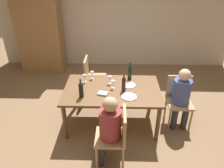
{
  "coord_description": "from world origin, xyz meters",
  "views": [
    {
      "loc": [
        0.09,
        -3.31,
        2.74
      ],
      "look_at": [
        0.0,
        0.0,
        0.84
      ],
      "focal_mm": 35.18,
      "sensor_mm": 36.0,
      "label": 1
    }
  ],
  "objects_px": {
    "chair_near": "(116,134)",
    "chair_right_end": "(179,93)",
    "dining_table": "(112,93)",
    "wine_bottle_short_olive": "(124,84)",
    "person_man_bearded": "(108,127)",
    "wine_glass_near_right": "(85,77)",
    "wine_glass_centre": "(92,74)",
    "wine_bottle_tall_green": "(130,72)",
    "handbag": "(112,92)",
    "wine_glass_near_left": "(110,78)",
    "dinner_plate_host": "(129,97)",
    "person_woman_host": "(182,95)",
    "wine_glass_far": "(113,83)",
    "armoire_cabinet": "(40,31)",
    "wine_bottle_dark_red": "(81,89)",
    "dinner_plate_guest_left": "(129,85)",
    "chair_far_left": "(92,75)"
  },
  "relations": [
    {
      "from": "wine_bottle_tall_green",
      "to": "handbag",
      "type": "bearing_deg",
      "value": 123.0
    },
    {
      "from": "handbag",
      "to": "dinner_plate_host",
      "type": "bearing_deg",
      "value": -74.59
    },
    {
      "from": "wine_glass_near_left",
      "to": "wine_glass_centre",
      "type": "relative_size",
      "value": 1.0
    },
    {
      "from": "dining_table",
      "to": "wine_glass_far",
      "type": "height_order",
      "value": "wine_glass_far"
    },
    {
      "from": "wine_bottle_tall_green",
      "to": "wine_glass_centre",
      "type": "xyz_separation_m",
      "value": [
        -0.71,
        0.01,
        -0.04
      ]
    },
    {
      "from": "armoire_cabinet",
      "to": "person_woman_host",
      "type": "height_order",
      "value": "armoire_cabinet"
    },
    {
      "from": "person_man_bearded",
      "to": "wine_glass_near_right",
      "type": "xyz_separation_m",
      "value": [
        -0.49,
        1.16,
        0.18
      ]
    },
    {
      "from": "person_man_bearded",
      "to": "wine_glass_near_right",
      "type": "height_order",
      "value": "person_man_bearded"
    },
    {
      "from": "chair_near",
      "to": "chair_right_end",
      "type": "bearing_deg",
      "value": -47.77
    },
    {
      "from": "wine_glass_centre",
      "to": "handbag",
      "type": "xyz_separation_m",
      "value": [
        0.36,
        0.53,
        -0.74
      ]
    },
    {
      "from": "armoire_cabinet",
      "to": "chair_right_end",
      "type": "distance_m",
      "value": 3.87
    },
    {
      "from": "person_woman_host",
      "to": "dining_table",
      "type": "bearing_deg",
      "value": -1.21
    },
    {
      "from": "dining_table",
      "to": "chair_near",
      "type": "height_order",
      "value": "chair_near"
    },
    {
      "from": "wine_glass_far",
      "to": "dinner_plate_guest_left",
      "type": "xyz_separation_m",
      "value": [
        0.28,
        0.1,
        -0.1
      ]
    },
    {
      "from": "wine_glass_far",
      "to": "person_man_bearded",
      "type": "bearing_deg",
      "value": -92.66
    },
    {
      "from": "chair_right_end",
      "to": "wine_bottle_dark_red",
      "type": "bearing_deg",
      "value": 12.76
    },
    {
      "from": "person_woman_host",
      "to": "wine_glass_near_left",
      "type": "relative_size",
      "value": 7.66
    },
    {
      "from": "wine_glass_near_right",
      "to": "wine_glass_far",
      "type": "relative_size",
      "value": 1.0
    },
    {
      "from": "person_woman_host",
      "to": "wine_glass_far",
      "type": "xyz_separation_m",
      "value": [
        -1.21,
        0.06,
        0.19
      ]
    },
    {
      "from": "chair_near",
      "to": "wine_glass_near_left",
      "type": "relative_size",
      "value": 6.17
    },
    {
      "from": "wine_glass_centre",
      "to": "dinner_plate_host",
      "type": "relative_size",
      "value": 0.59
    },
    {
      "from": "dining_table",
      "to": "wine_bottle_short_olive",
      "type": "relative_size",
      "value": 5.53
    },
    {
      "from": "person_man_bearded",
      "to": "wine_glass_near_right",
      "type": "bearing_deg",
      "value": 22.75
    },
    {
      "from": "wine_glass_near_left",
      "to": "dinner_plate_host",
      "type": "distance_m",
      "value": 0.57
    },
    {
      "from": "dinner_plate_host",
      "to": "dinner_plate_guest_left",
      "type": "distance_m",
      "value": 0.39
    },
    {
      "from": "chair_right_end",
      "to": "wine_glass_far",
      "type": "height_order",
      "value": "chair_right_end"
    },
    {
      "from": "chair_near",
      "to": "person_man_bearded",
      "type": "xyz_separation_m",
      "value": [
        -0.11,
        -0.0,
        0.13
      ]
    },
    {
      "from": "chair_right_end",
      "to": "dinner_plate_host",
      "type": "relative_size",
      "value": 3.62
    },
    {
      "from": "dining_table",
      "to": "chair_far_left",
      "type": "height_order",
      "value": "chair_far_left"
    },
    {
      "from": "chair_right_end",
      "to": "wine_glass_near_right",
      "type": "distance_m",
      "value": 1.76
    },
    {
      "from": "chair_near",
      "to": "handbag",
      "type": "height_order",
      "value": "chair_near"
    },
    {
      "from": "chair_right_end",
      "to": "wine_glass_far",
      "type": "xyz_separation_m",
      "value": [
        -1.21,
        -0.09,
        0.25
      ]
    },
    {
      "from": "chair_right_end",
      "to": "dinner_plate_host",
      "type": "xyz_separation_m",
      "value": [
        -0.94,
        -0.38,
        0.15
      ]
    },
    {
      "from": "armoire_cabinet",
      "to": "dinner_plate_host",
      "type": "height_order",
      "value": "armoire_cabinet"
    },
    {
      "from": "wine_bottle_dark_red",
      "to": "wine_glass_near_right",
      "type": "distance_m",
      "value": 0.52
    },
    {
      "from": "wine_glass_centre",
      "to": "wine_glass_far",
      "type": "relative_size",
      "value": 1.0
    },
    {
      "from": "chair_right_end",
      "to": "wine_bottle_short_olive",
      "type": "xyz_separation_m",
      "value": [
        -1.02,
        -0.17,
        0.29
      ]
    },
    {
      "from": "chair_far_left",
      "to": "wine_bottle_tall_green",
      "type": "bearing_deg",
      "value": 55.46
    },
    {
      "from": "person_woman_host",
      "to": "handbag",
      "type": "height_order",
      "value": "person_woman_host"
    },
    {
      "from": "wine_bottle_tall_green",
      "to": "person_man_bearded",
      "type": "bearing_deg",
      "value": -105.25
    },
    {
      "from": "wine_glass_near_left",
      "to": "handbag",
      "type": "height_order",
      "value": "wine_glass_near_left"
    },
    {
      "from": "dining_table",
      "to": "wine_glass_near_left",
      "type": "relative_size",
      "value": 11.37
    },
    {
      "from": "chair_near",
      "to": "handbag",
      "type": "distance_m",
      "value": 1.87
    },
    {
      "from": "chair_near",
      "to": "wine_glass_centre",
      "type": "distance_m",
      "value": 1.41
    },
    {
      "from": "wine_glass_far",
      "to": "wine_glass_near_right",
      "type": "bearing_deg",
      "value": 158.2
    },
    {
      "from": "chair_near",
      "to": "wine_glass_near_left",
      "type": "bearing_deg",
      "value": 6.87
    },
    {
      "from": "dinner_plate_host",
      "to": "wine_glass_far",
      "type": "bearing_deg",
      "value": 133.27
    },
    {
      "from": "wine_bottle_tall_green",
      "to": "wine_bottle_short_olive",
      "type": "relative_size",
      "value": 1.13
    },
    {
      "from": "chair_right_end",
      "to": "wine_bottle_dark_red",
      "type": "height_order",
      "value": "wine_bottle_dark_red"
    },
    {
      "from": "wine_bottle_short_olive",
      "to": "chair_right_end",
      "type": "bearing_deg",
      "value": 9.42
    }
  ]
}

